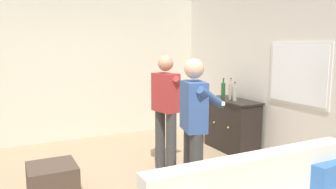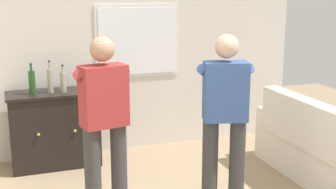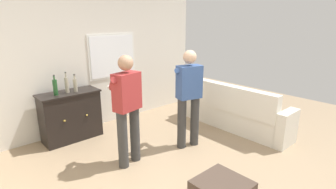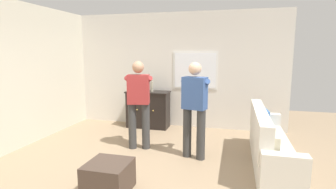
{
  "view_description": "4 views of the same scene",
  "coord_description": "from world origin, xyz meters",
  "px_view_note": "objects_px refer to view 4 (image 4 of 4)",
  "views": [
    {
      "loc": [
        3.77,
        -1.2,
        1.82
      ],
      "look_at": [
        0.13,
        0.65,
        1.21
      ],
      "focal_mm": 35.0,
      "sensor_mm": 36.0,
      "label": 1
    },
    {
      "loc": [
        -1.16,
        -3.1,
        2.12
      ],
      "look_at": [
        0.13,
        0.58,
        1.19
      ],
      "focal_mm": 50.0,
      "sensor_mm": 36.0,
      "label": 2
    },
    {
      "loc": [
        -2.35,
        -2.23,
        2.17
      ],
      "look_at": [
        0.1,
        0.49,
        1.1
      ],
      "focal_mm": 28.0,
      "sensor_mm": 36.0,
      "label": 3
    },
    {
      "loc": [
        1.38,
        -3.71,
        1.84
      ],
      "look_at": [
        0.27,
        0.6,
        1.12
      ],
      "focal_mm": 28.0,
      "sensor_mm": 36.0,
      "label": 4
    }
  ],
  "objects_px": {
    "person_standing_left": "(139,101)",
    "person_standing_right": "(195,106)",
    "bottle_wine_green": "(139,86)",
    "bottle_liquor_amber": "(152,87)",
    "bottle_spirits_clear": "(147,86)",
    "ottoman": "(109,177)",
    "sideboard_cabinet": "(148,109)",
    "couch": "(269,146)"
  },
  "relations": [
    {
      "from": "bottle_spirits_clear",
      "to": "couch",
      "type": "bearing_deg",
      "value": -32.02
    },
    {
      "from": "bottle_wine_green",
      "to": "ottoman",
      "type": "distance_m",
      "value": 3.2
    },
    {
      "from": "couch",
      "to": "ottoman",
      "type": "relative_size",
      "value": 4.25
    },
    {
      "from": "couch",
      "to": "bottle_liquor_amber",
      "type": "bearing_deg",
      "value": 146.89
    },
    {
      "from": "couch",
      "to": "person_standing_left",
      "type": "bearing_deg",
      "value": 173.67
    },
    {
      "from": "bottle_liquor_amber",
      "to": "bottle_wine_green",
      "type": "bearing_deg",
      "value": 177.32
    },
    {
      "from": "couch",
      "to": "bottle_spirits_clear",
      "type": "bearing_deg",
      "value": 147.98
    },
    {
      "from": "sideboard_cabinet",
      "to": "person_standing_left",
      "type": "distance_m",
      "value": 1.54
    },
    {
      "from": "sideboard_cabinet",
      "to": "bottle_liquor_amber",
      "type": "height_order",
      "value": "bottle_liquor_amber"
    },
    {
      "from": "bottle_spirits_clear",
      "to": "bottle_wine_green",
      "type": "bearing_deg",
      "value": -178.37
    },
    {
      "from": "person_standing_right",
      "to": "ottoman",
      "type": "bearing_deg",
      "value": -122.89
    },
    {
      "from": "bottle_spirits_clear",
      "to": "person_standing_left",
      "type": "relative_size",
      "value": 0.22
    },
    {
      "from": "sideboard_cabinet",
      "to": "bottle_liquor_amber",
      "type": "bearing_deg",
      "value": -24.04
    },
    {
      "from": "bottle_wine_green",
      "to": "ottoman",
      "type": "height_order",
      "value": "bottle_wine_green"
    },
    {
      "from": "bottle_liquor_amber",
      "to": "bottle_spirits_clear",
      "type": "bearing_deg",
      "value": 171.25
    },
    {
      "from": "couch",
      "to": "ottoman",
      "type": "distance_m",
      "value": 2.55
    },
    {
      "from": "person_standing_left",
      "to": "person_standing_right",
      "type": "xyz_separation_m",
      "value": [
        1.1,
        -0.2,
        0.0
      ]
    },
    {
      "from": "bottle_spirits_clear",
      "to": "ottoman",
      "type": "height_order",
      "value": "bottle_spirits_clear"
    },
    {
      "from": "sideboard_cabinet",
      "to": "person_standing_left",
      "type": "bearing_deg",
      "value": -78.03
    },
    {
      "from": "person_standing_left",
      "to": "bottle_liquor_amber",
      "type": "bearing_deg",
      "value": 97.59
    },
    {
      "from": "sideboard_cabinet",
      "to": "person_standing_left",
      "type": "relative_size",
      "value": 0.63
    },
    {
      "from": "bottle_spirits_clear",
      "to": "ottoman",
      "type": "xyz_separation_m",
      "value": [
        0.5,
        -3.02,
        -0.84
      ]
    },
    {
      "from": "sideboard_cabinet",
      "to": "person_standing_right",
      "type": "bearing_deg",
      "value": -49.25
    },
    {
      "from": "ottoman",
      "to": "bottle_liquor_amber",
      "type": "bearing_deg",
      "value": 96.82
    },
    {
      "from": "bottle_spirits_clear",
      "to": "ottoman",
      "type": "bearing_deg",
      "value": -80.59
    },
    {
      "from": "person_standing_right",
      "to": "sideboard_cabinet",
      "type": "bearing_deg",
      "value": 130.75
    },
    {
      "from": "bottle_wine_green",
      "to": "bottle_liquor_amber",
      "type": "height_order",
      "value": "bottle_wine_green"
    },
    {
      "from": "bottle_liquor_amber",
      "to": "ottoman",
      "type": "bearing_deg",
      "value": -83.18
    },
    {
      "from": "bottle_liquor_amber",
      "to": "person_standing_left",
      "type": "distance_m",
      "value": 1.39
    },
    {
      "from": "bottle_wine_green",
      "to": "person_standing_left",
      "type": "relative_size",
      "value": 0.21
    },
    {
      "from": "couch",
      "to": "person_standing_left",
      "type": "relative_size",
      "value": 1.41
    },
    {
      "from": "bottle_spirits_clear",
      "to": "ottoman",
      "type": "distance_m",
      "value": 3.17
    },
    {
      "from": "bottle_wine_green",
      "to": "bottle_liquor_amber",
      "type": "bearing_deg",
      "value": -2.68
    },
    {
      "from": "couch",
      "to": "person_standing_right",
      "type": "distance_m",
      "value": 1.36
    },
    {
      "from": "bottle_spirits_clear",
      "to": "person_standing_right",
      "type": "bearing_deg",
      "value": -48.25
    },
    {
      "from": "ottoman",
      "to": "person_standing_right",
      "type": "bearing_deg",
      "value": 57.11
    },
    {
      "from": "bottle_spirits_clear",
      "to": "person_standing_right",
      "type": "relative_size",
      "value": 0.22
    },
    {
      "from": "ottoman",
      "to": "person_standing_right",
      "type": "relative_size",
      "value": 0.33
    },
    {
      "from": "ottoman",
      "to": "person_standing_right",
      "type": "xyz_separation_m",
      "value": [
        0.92,
        1.43,
        0.74
      ]
    },
    {
      "from": "couch",
      "to": "bottle_liquor_amber",
      "type": "height_order",
      "value": "bottle_liquor_amber"
    },
    {
      "from": "couch",
      "to": "person_standing_right",
      "type": "bearing_deg",
      "value": 177.13
    },
    {
      "from": "couch",
      "to": "sideboard_cabinet",
      "type": "bearing_deg",
      "value": 147.27
    }
  ]
}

